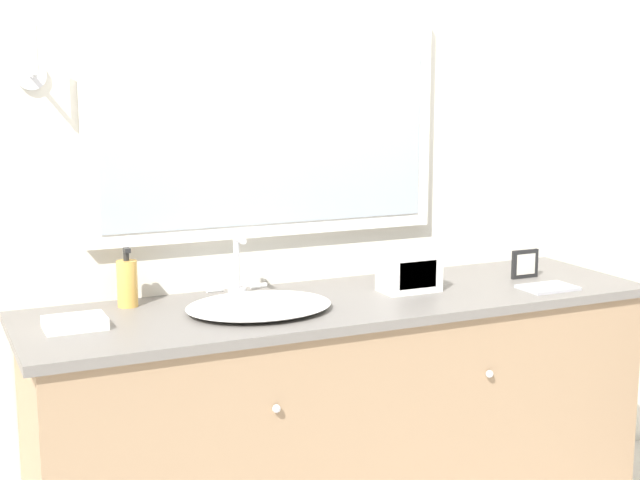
{
  "coord_description": "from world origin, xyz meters",
  "views": [
    {
      "loc": [
        -1.25,
        -2.2,
        1.57
      ],
      "look_at": [
        -0.09,
        0.31,
        1.08
      ],
      "focal_mm": 50.0,
      "sensor_mm": 36.0,
      "label": 1
    }
  ],
  "objects_px": {
    "sink_basin": "(258,304)",
    "appliance_box": "(409,272)",
    "picture_frame": "(525,264)",
    "soap_bottle": "(127,283)"
  },
  "relations": [
    {
      "from": "sink_basin",
      "to": "appliance_box",
      "type": "relative_size",
      "value": 2.35
    },
    {
      "from": "sink_basin",
      "to": "appliance_box",
      "type": "height_order",
      "value": "sink_basin"
    },
    {
      "from": "sink_basin",
      "to": "picture_frame",
      "type": "distance_m",
      "value": 1.03
    },
    {
      "from": "appliance_box",
      "to": "picture_frame",
      "type": "relative_size",
      "value": 1.78
    },
    {
      "from": "soap_bottle",
      "to": "appliance_box",
      "type": "distance_m",
      "value": 0.92
    },
    {
      "from": "sink_basin",
      "to": "picture_frame",
      "type": "bearing_deg",
      "value": 1.87
    },
    {
      "from": "sink_basin",
      "to": "appliance_box",
      "type": "bearing_deg",
      "value": 3.04
    },
    {
      "from": "sink_basin",
      "to": "soap_bottle",
      "type": "xyz_separation_m",
      "value": [
        -0.35,
        0.22,
        0.06
      ]
    },
    {
      "from": "picture_frame",
      "to": "sink_basin",
      "type": "bearing_deg",
      "value": -178.13
    },
    {
      "from": "sink_basin",
      "to": "picture_frame",
      "type": "relative_size",
      "value": 4.19
    }
  ]
}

